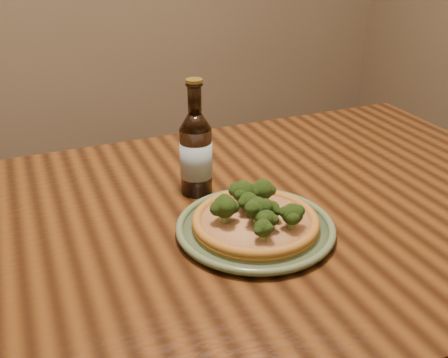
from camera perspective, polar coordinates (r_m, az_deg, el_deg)
name	(u,v)px	position (r m, az deg, el deg)	size (l,w,h in m)	color
table	(196,262)	(1.05, -3.05, -9.04)	(1.60, 0.90, 0.75)	#4E2A10
plate	(255,228)	(0.96, 3.42, -5.32)	(0.29, 0.29, 0.02)	#566948
pizza	(256,218)	(0.95, 3.45, -4.28)	(0.23, 0.23, 0.07)	#A86F25
beer_bottle	(196,153)	(1.07, -3.08, 2.90)	(0.07, 0.07, 0.24)	black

